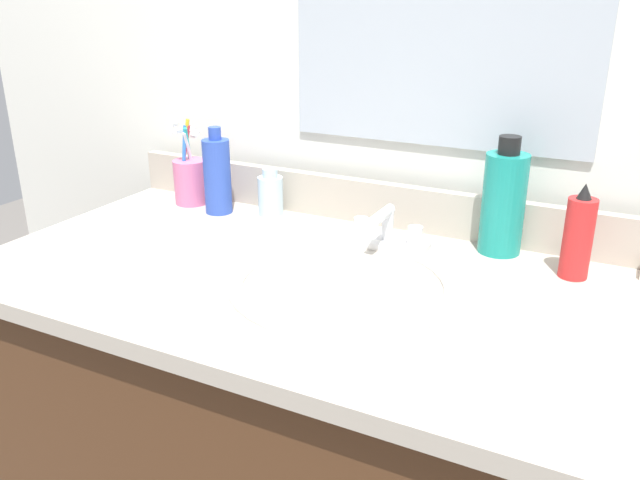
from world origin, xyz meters
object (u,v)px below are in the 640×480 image
Objects in this scene: bottle_mouthwash_teal at (504,202)px; cup_pink at (190,179)px; bottle_shampoo_blue at (217,175)px; bottle_gel_clear at (271,194)px; bottle_spray_red at (578,236)px; faucet at (386,233)px.

cup_pink is (-0.70, -0.02, -0.04)m from bottle_mouthwash_teal.
bottle_shampoo_blue is 1.84× the size of bottle_gel_clear.
cup_pink reaches higher than bottle_shampoo_blue.
bottle_spray_red is at bearing -4.26° from bottle_gel_clear.
faucet is 0.85× the size of bottle_shampoo_blue.
bottle_shampoo_blue is (-0.40, 0.03, 0.06)m from faucet.
bottle_spray_red is at bearing 2.96° from faucet.
bottle_mouthwash_teal is 1.32× the size of bottle_spray_red.
bottle_spray_red is at bearing -2.35° from cup_pink.
faucet is at bearing -159.27° from bottle_mouthwash_teal.
bottle_mouthwash_teal is at bearing 20.73° from faucet.
faucet is 0.97× the size of bottle_spray_red.
bottle_spray_red is 1.61× the size of bottle_gel_clear.
bottle_mouthwash_teal is (0.20, 0.07, 0.07)m from faucet.
bottle_shampoo_blue is at bearing 179.35° from bottle_spray_red.
bottle_spray_red is 0.63m from bottle_gel_clear.
bottle_mouthwash_teal reaches higher than cup_pink.
bottle_shampoo_blue is 0.12m from bottle_gel_clear.
faucet is 0.22m from bottle_mouthwash_teal.
bottle_shampoo_blue is at bearing -175.36° from bottle_mouthwash_teal.
bottle_shampoo_blue is 0.10m from cup_pink.
cup_pink is (-0.50, 0.05, 0.03)m from faucet.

